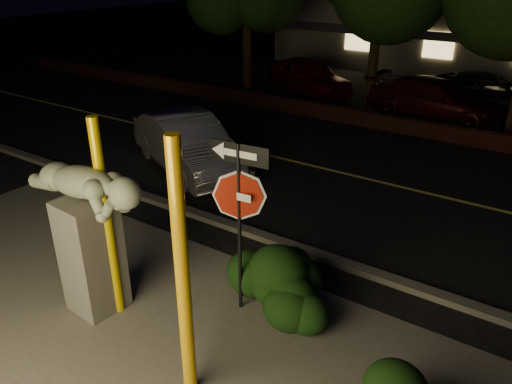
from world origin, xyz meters
TOP-DOWN VIEW (x-y plane):
  - ground at (0.00, 10.00)m, footprint 90.00×90.00m
  - patio at (0.00, -1.00)m, footprint 14.00×6.00m
  - road at (0.00, 7.00)m, footprint 80.00×8.00m
  - lane_marking at (0.00, 7.00)m, footprint 80.00×0.12m
  - curb at (0.00, 2.90)m, footprint 80.00×0.25m
  - brick_wall at (0.00, 11.30)m, footprint 40.00×0.35m
  - parking_lot at (0.00, 17.00)m, footprint 40.00×12.00m
  - building at (0.00, 24.99)m, footprint 22.00×10.20m
  - yellow_pole_left at (-1.24, -0.34)m, footprint 0.16×0.16m
  - yellow_pole_right at (0.83, -0.95)m, footprint 0.18×0.18m
  - signpost at (0.37, 0.84)m, footprint 0.97×0.15m
  - sculpture at (-1.55, -0.45)m, footprint 2.45×0.81m
  - hedge_center at (0.71, 1.45)m, footprint 2.17×1.43m
  - hedge_right at (1.08, 1.18)m, footprint 2.01×1.26m
  - silver_sedan at (-4.32, 4.95)m, footprint 4.73×3.32m
  - parked_car_red at (-5.73, 14.34)m, footprint 4.68×3.45m
  - parked_car_darkred at (-0.18, 13.54)m, footprint 4.97×2.30m
  - parked_car_dark at (1.28, 15.07)m, footprint 5.70×3.54m

SIDE VIEW (x-z plane):
  - ground at x=0.00m, z-range 0.00..0.00m
  - road at x=0.00m, z-range 0.00..0.01m
  - parking_lot at x=0.00m, z-range 0.00..0.01m
  - patio at x=0.00m, z-range 0.00..0.02m
  - lane_marking at x=0.00m, z-range 0.02..0.02m
  - curb at x=0.00m, z-range 0.00..0.12m
  - brick_wall at x=0.00m, z-range 0.00..0.50m
  - hedge_center at x=0.71m, z-range 0.00..1.04m
  - hedge_right at x=1.08m, z-range 0.00..1.23m
  - parked_car_darkred at x=-0.18m, z-range 0.00..1.41m
  - parked_car_dark at x=1.28m, z-range 0.00..1.47m
  - silver_sedan at x=-4.32m, z-range 0.00..1.48m
  - parked_car_red at x=-5.73m, z-range 0.00..1.48m
  - sculpture at x=-1.55m, z-range 0.31..2.92m
  - yellow_pole_left at x=-1.24m, z-range 0.00..3.30m
  - yellow_pole_right at x=0.83m, z-range 0.00..3.60m
  - building at x=0.00m, z-range 0.00..4.00m
  - signpost at x=0.37m, z-range 0.61..3.49m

